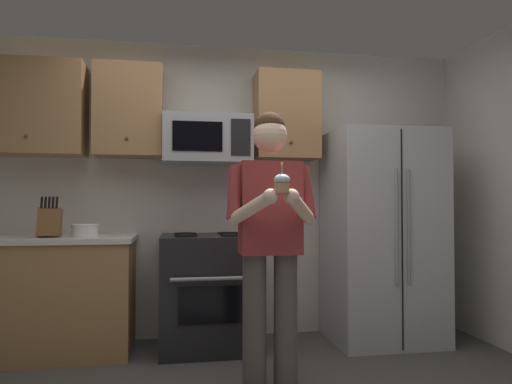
{
  "coord_description": "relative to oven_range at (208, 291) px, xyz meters",
  "views": [
    {
      "loc": [
        -0.4,
        -2.48,
        1.17
      ],
      "look_at": [
        0.09,
        0.41,
        1.25
      ],
      "focal_mm": 32.72,
      "sensor_mm": 36.0,
      "label": 1
    }
  ],
  "objects": [
    {
      "name": "cabinet_row_upper",
      "position": [
        -0.57,
        0.17,
        1.49
      ],
      "size": [
        2.78,
        0.36,
        0.76
      ],
      "color": "#9E7247"
    },
    {
      "name": "cupcake",
      "position": [
        0.33,
        -1.29,
        0.83
      ],
      "size": [
        0.09,
        0.09,
        0.17
      ],
      "color": "#A87F56"
    },
    {
      "name": "microwave",
      "position": [
        0.0,
        0.12,
        1.26
      ],
      "size": [
        0.74,
        0.41,
        0.4
      ],
      "color": "#9EA0A5"
    },
    {
      "name": "counter_left",
      "position": [
        -1.3,
        0.02,
        0.0
      ],
      "size": [
        1.44,
        0.66,
        0.92
      ],
      "color": "#9E7247",
      "rests_on": "ground"
    },
    {
      "name": "oven_range",
      "position": [
        0.0,
        0.0,
        0.0
      ],
      "size": [
        0.76,
        0.7,
        0.93
      ],
      "color": "black",
      "rests_on": "ground"
    },
    {
      "name": "bowl_large_white",
      "position": [
        -0.96,
        0.0,
        0.51
      ],
      "size": [
        0.21,
        0.21,
        0.1
      ],
      "color": "white",
      "rests_on": "counter_left"
    },
    {
      "name": "knife_block",
      "position": [
        -1.22,
        -0.03,
        0.57
      ],
      "size": [
        0.16,
        0.15,
        0.32
      ],
      "color": "brown",
      "rests_on": "counter_left"
    },
    {
      "name": "refrigerator",
      "position": [
        1.5,
        -0.04,
        0.44
      ],
      "size": [
        0.9,
        0.75,
        1.8
      ],
      "color": "#B7BABF",
      "rests_on": "ground"
    },
    {
      "name": "person",
      "position": [
        0.33,
        -0.96,
        0.53
      ],
      "size": [
        0.6,
        0.48,
        1.76
      ],
      "color": "#4C4742",
      "rests_on": "ground"
    },
    {
      "name": "wall_back",
      "position": [
        0.15,
        0.39,
        0.84
      ],
      "size": [
        4.4,
        0.1,
        2.6
      ],
      "primitive_type": "cube",
      "color": "beige",
      "rests_on": "ground"
    }
  ]
}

